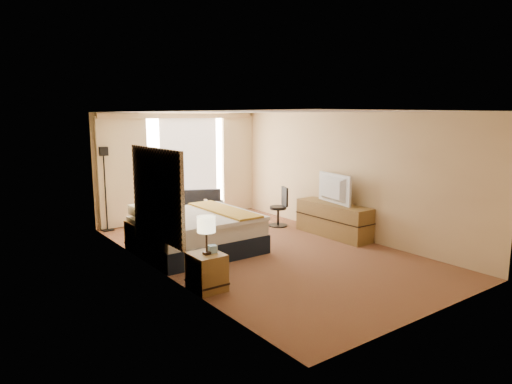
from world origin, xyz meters
TOP-DOWN VIEW (x-y plane):
  - floor at (0.00, 0.00)m, footprint 4.20×7.00m
  - ceiling at (0.00, 0.00)m, footprint 4.20×7.00m
  - wall_back at (0.00, 3.50)m, footprint 4.20×0.02m
  - wall_front at (0.00, -3.50)m, footprint 4.20×0.02m
  - wall_left at (-2.10, 0.00)m, footprint 0.02×7.00m
  - wall_right at (2.10, 0.00)m, footprint 0.02×7.00m
  - headboard at (-2.06, 0.20)m, footprint 0.06×1.85m
  - nightstand_left at (-1.87, -1.05)m, footprint 0.45×0.52m
  - nightstand_right at (-1.87, 1.45)m, footprint 0.45×0.52m
  - media_dresser at (1.83, 0.00)m, footprint 0.50×1.80m
  - window at (0.25, 3.47)m, footprint 2.30×0.02m
  - curtains at (-0.00, 3.39)m, footprint 4.12×0.19m
  - bed at (-1.06, 0.75)m, footprint 2.07×1.90m
  - loveseat at (-0.11, 2.48)m, footprint 1.48×1.18m
  - floor_lamp at (-1.90, 3.30)m, footprint 0.24×0.24m
  - desk_chair at (1.48, 1.35)m, footprint 0.45×0.45m
  - lamp_left at (-1.88, -1.08)m, footprint 0.27×0.27m
  - lamp_right at (-1.82, 1.44)m, footprint 0.28×0.28m
  - tissue_box at (-1.77, -1.05)m, footprint 0.13×0.13m
  - telephone at (-1.75, 1.35)m, footprint 0.18×0.14m
  - television at (1.78, 0.07)m, footprint 0.34×1.09m

SIDE VIEW (x-z plane):
  - floor at x=0.00m, z-range -0.01..0.01m
  - loveseat at x=-0.11m, z-range -0.14..0.68m
  - nightstand_left at x=-1.87m, z-range 0.00..0.55m
  - nightstand_right at x=-1.87m, z-range 0.00..0.55m
  - media_dresser at x=1.83m, z-range 0.00..0.70m
  - bed at x=-1.06m, z-range -0.13..0.87m
  - desk_chair at x=1.48m, z-range -0.05..0.86m
  - telephone at x=-1.75m, z-range 0.55..0.62m
  - tissue_box at x=-1.77m, z-range 0.55..0.66m
  - lamp_left at x=-1.88m, z-range 0.70..1.27m
  - lamp_right at x=-1.82m, z-range 0.71..1.29m
  - television at x=1.78m, z-range 0.70..1.33m
  - headboard at x=-2.06m, z-range 0.53..2.03m
  - wall_back at x=0.00m, z-range 0.00..2.60m
  - wall_front at x=0.00m, z-range 0.00..2.60m
  - wall_left at x=-2.10m, z-range 0.00..2.60m
  - wall_right at x=2.10m, z-range 0.00..2.60m
  - floor_lamp at x=-1.90m, z-range 0.39..2.25m
  - window at x=0.25m, z-range 0.17..2.47m
  - curtains at x=0.00m, z-range 0.13..2.69m
  - ceiling at x=0.00m, z-range 2.59..2.61m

